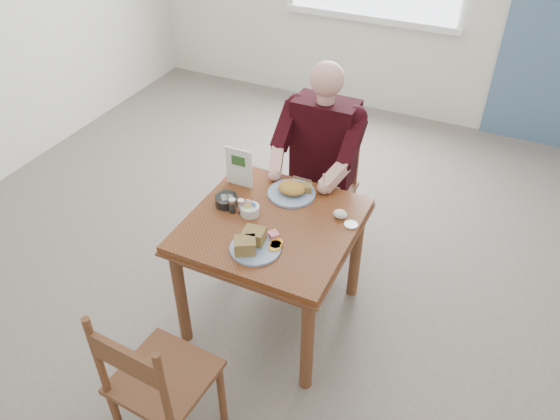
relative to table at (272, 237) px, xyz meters
The scene contains 14 objects.
floor 0.64m from the table, ahead, with size 6.00×6.00×0.00m, color #645C51.
lemon_wedge 0.34m from the table, 95.77° to the right, with size 0.05×0.04×0.03m, color gold.
napkin 0.40m from the table, 30.39° to the left, with size 0.08×0.06×0.05m, color white.
metal_dish 0.45m from the table, 20.39° to the left, with size 0.08×0.08×0.01m, color silver.
table is the anchor object (origin of this frame).
chair_far 0.81m from the table, 90.00° to the left, with size 0.42×0.42×0.95m.
chair_near 1.00m from the table, 96.21° to the right, with size 0.45×0.45×0.95m.
diner 0.73m from the table, 90.00° to the left, with size 0.53×0.56×1.39m.
near_plate 0.28m from the table, 87.09° to the right, with size 0.35×0.35×0.09m.
far_plate 0.31m from the table, 90.01° to the left, with size 0.36×0.36×0.08m.
caddy 0.20m from the table, behind, with size 0.12×0.12×0.08m.
shakers 0.26m from the table, behind, with size 0.10×0.06×0.09m.
creamer 0.33m from the table, behind, with size 0.13×0.13×0.06m.
menu 0.47m from the table, 144.32° to the left, with size 0.17×0.02×0.25m.
Camera 1 is at (1.04, -2.10, 2.63)m, focal length 35.00 mm.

